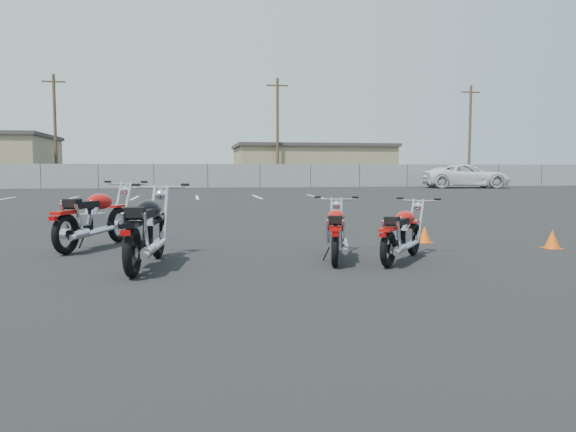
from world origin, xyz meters
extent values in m
plane|color=black|center=(0.00, 0.00, 0.00)|extent=(120.00, 120.00, 0.00)
torus|color=black|center=(-2.70, 2.91, 0.34)|extent=(0.38, 0.67, 0.68)
cylinder|color=silver|center=(-2.70, 2.91, 0.34)|extent=(0.17, 0.21, 0.18)
torus|color=black|center=(-3.34, 1.41, 0.34)|extent=(0.38, 0.67, 0.68)
cylinder|color=silver|center=(-3.34, 1.41, 0.34)|extent=(0.17, 0.21, 0.18)
cube|color=black|center=(-3.02, 2.16, 0.38)|extent=(0.57, 1.13, 0.07)
cube|color=silver|center=(-3.04, 2.11, 0.45)|extent=(0.46, 0.52, 0.34)
cylinder|color=silver|center=(-3.04, 2.11, 0.65)|extent=(0.32, 0.35, 0.30)
ellipsoid|color=#B60F0B|center=(-2.94, 2.35, 0.81)|extent=(0.58, 0.74, 0.29)
cube|color=black|center=(-3.16, 1.85, 0.79)|extent=(0.51, 0.69, 0.11)
cube|color=black|center=(-3.27, 1.59, 0.83)|extent=(0.31, 0.28, 0.14)
cube|color=#B60F0B|center=(-3.35, 1.39, 0.69)|extent=(0.37, 0.51, 0.06)
cube|color=#B60F0B|center=(-2.70, 2.91, 0.69)|extent=(0.29, 0.41, 0.05)
cylinder|color=silver|center=(-3.15, 1.51, 0.62)|extent=(0.13, 0.21, 0.44)
cylinder|color=silver|center=(-3.40, 1.62, 0.62)|extent=(0.13, 0.21, 0.44)
cylinder|color=silver|center=(-2.99, 1.78, 0.32)|extent=(0.58, 1.18, 0.14)
cylinder|color=silver|center=(-3.13, 1.45, 0.34)|extent=(0.28, 0.42, 0.15)
cylinder|color=silver|center=(-2.55, 3.00, 0.70)|extent=(0.22, 0.43, 0.89)
cylinder|color=silver|center=(-2.74, 3.08, 0.70)|extent=(0.22, 0.43, 0.89)
sphere|color=silver|center=(-2.57, 3.20, 0.99)|extent=(0.24, 0.24, 0.18)
cylinder|color=silver|center=(-2.56, 3.22, 1.10)|extent=(0.74, 0.34, 0.03)
cylinder|color=black|center=(-2.21, 3.05, 1.15)|extent=(0.14, 0.09, 0.04)
cylinder|color=black|center=(-2.94, 3.36, 1.15)|extent=(0.14, 0.09, 0.04)
cylinder|color=black|center=(-3.21, 2.12, 0.17)|extent=(0.17, 0.09, 0.34)
cube|color=#990505|center=(-3.47, 1.12, 0.62)|extent=(0.13, 0.11, 0.07)
torus|color=black|center=(-1.85, 0.80, 0.34)|extent=(0.22, 0.68, 0.67)
cylinder|color=silver|center=(-1.85, 0.80, 0.34)|extent=(0.14, 0.19, 0.18)
torus|color=black|center=(-2.08, -0.81, 0.34)|extent=(0.22, 0.68, 0.67)
cylinder|color=silver|center=(-2.08, -0.81, 0.34)|extent=(0.14, 0.19, 0.18)
cube|color=black|center=(-1.96, -0.01, 0.38)|extent=(0.28, 1.18, 0.07)
cube|color=silver|center=(-1.97, -0.06, 0.45)|extent=(0.37, 0.47, 0.34)
cylinder|color=silver|center=(-1.97, -0.06, 0.65)|extent=(0.26, 0.31, 0.30)
ellipsoid|color=black|center=(-1.93, 0.19, 0.81)|extent=(0.43, 0.69, 0.29)
cube|color=black|center=(-2.01, -0.34, 0.79)|extent=(0.38, 0.65, 0.11)
cube|color=black|center=(-2.05, -0.62, 0.83)|extent=(0.27, 0.24, 0.13)
cube|color=black|center=(-2.08, -0.83, 0.69)|extent=(0.27, 0.50, 0.06)
cube|color=black|center=(-1.85, 0.80, 0.69)|extent=(0.20, 0.40, 0.04)
cylinder|color=silver|center=(-1.92, -0.66, 0.62)|extent=(0.08, 0.21, 0.44)
cylinder|color=silver|center=(-2.18, -0.63, 0.62)|extent=(0.08, 0.21, 0.44)
cylinder|color=silver|center=(-1.83, -0.36, 0.31)|extent=(0.27, 1.24, 0.14)
cylinder|color=silver|center=(-1.88, -0.72, 0.34)|extent=(0.19, 0.41, 0.15)
cylinder|color=silver|center=(-1.73, 0.92, 0.70)|extent=(0.11, 0.45, 0.89)
cylinder|color=silver|center=(-1.93, 0.95, 0.70)|extent=(0.11, 0.45, 0.89)
sphere|color=silver|center=(-1.80, 1.11, 0.99)|extent=(0.20, 0.20, 0.18)
cylinder|color=silver|center=(-1.80, 1.13, 1.10)|extent=(0.78, 0.14, 0.03)
cylinder|color=black|center=(-1.41, 1.06, 1.15)|extent=(0.14, 0.06, 0.04)
cylinder|color=black|center=(-2.19, 1.17, 1.15)|extent=(0.14, 0.06, 0.04)
cylinder|color=black|center=(-2.13, -0.09, 0.17)|extent=(0.18, 0.05, 0.34)
cube|color=#990505|center=(-2.12, -1.12, 0.62)|extent=(0.12, 0.08, 0.07)
torus|color=black|center=(2.22, 0.35, 0.27)|extent=(0.41, 0.48, 0.54)
cylinder|color=silver|center=(2.22, 0.35, 0.27)|extent=(0.16, 0.17, 0.14)
torus|color=black|center=(1.42, -0.66, 0.27)|extent=(0.41, 0.48, 0.54)
cylinder|color=silver|center=(1.42, -0.66, 0.27)|extent=(0.16, 0.17, 0.14)
cube|color=black|center=(1.82, -0.15, 0.30)|extent=(0.65, 0.79, 0.05)
cube|color=silver|center=(1.79, -0.19, 0.36)|extent=(0.41, 0.42, 0.27)
cylinder|color=silver|center=(1.79, -0.19, 0.52)|extent=(0.28, 0.29, 0.24)
ellipsoid|color=#B60F0B|center=(1.92, -0.03, 0.64)|extent=(0.53, 0.58, 0.23)
cube|color=black|center=(1.65, -0.36, 0.62)|extent=(0.49, 0.53, 0.09)
cube|color=black|center=(1.52, -0.54, 0.66)|extent=(0.25, 0.25, 0.11)
cube|color=#B60F0B|center=(1.41, -0.68, 0.55)|extent=(0.36, 0.39, 0.04)
cube|color=#B60F0B|center=(2.22, 0.35, 0.55)|extent=(0.28, 0.31, 0.04)
cylinder|color=silver|center=(1.59, -0.62, 0.49)|extent=(0.14, 0.16, 0.35)
cylinder|color=silver|center=(1.42, -0.49, 0.49)|extent=(0.14, 0.16, 0.35)
cylinder|color=silver|center=(1.77, -0.45, 0.25)|extent=(0.67, 0.82, 0.11)
cylinder|color=silver|center=(1.59, -0.68, 0.27)|extent=(0.28, 0.31, 0.12)
cylinder|color=silver|center=(2.35, 0.39, 0.55)|extent=(0.25, 0.30, 0.70)
cylinder|color=silver|center=(2.22, 0.49, 0.55)|extent=(0.25, 0.30, 0.70)
sphere|color=silver|center=(2.37, 0.55, 0.79)|extent=(0.20, 0.20, 0.14)
cylinder|color=silver|center=(2.39, 0.56, 0.87)|extent=(0.51, 0.41, 0.03)
cylinder|color=black|center=(2.62, 0.36, 0.91)|extent=(0.10, 0.09, 0.03)
cylinder|color=black|center=(2.13, 0.74, 0.91)|extent=(0.10, 0.09, 0.03)
cylinder|color=black|center=(1.67, -0.15, 0.13)|extent=(0.12, 0.10, 0.27)
cube|color=#990505|center=(1.27, -0.86, 0.49)|extent=(0.10, 0.10, 0.05)
torus|color=black|center=(1.04, 0.76, 0.27)|extent=(0.24, 0.55, 0.54)
cylinder|color=silver|center=(1.04, 0.76, 0.27)|extent=(0.13, 0.16, 0.14)
torus|color=black|center=(0.69, -0.50, 0.27)|extent=(0.24, 0.55, 0.54)
cylinder|color=silver|center=(0.69, -0.50, 0.27)|extent=(0.13, 0.16, 0.14)
cube|color=black|center=(0.86, 0.13, 0.31)|extent=(0.34, 0.94, 0.05)
cube|color=silver|center=(0.85, 0.09, 0.36)|extent=(0.34, 0.40, 0.27)
cylinder|color=silver|center=(0.85, 0.09, 0.53)|extent=(0.23, 0.27, 0.24)
ellipsoid|color=#B60F0B|center=(0.91, 0.29, 0.65)|extent=(0.41, 0.58, 0.23)
cube|color=black|center=(0.79, -0.13, 0.63)|extent=(0.36, 0.54, 0.09)
cube|color=black|center=(0.73, -0.35, 0.67)|extent=(0.24, 0.21, 0.11)
cube|color=#B60F0B|center=(0.68, -0.52, 0.56)|extent=(0.26, 0.41, 0.05)
cube|color=#B60F0B|center=(1.04, 0.76, 0.56)|extent=(0.20, 0.33, 0.04)
cylinder|color=silver|center=(0.83, -0.40, 0.50)|extent=(0.09, 0.17, 0.36)
cylinder|color=silver|center=(0.62, -0.34, 0.50)|extent=(0.09, 0.17, 0.36)
cylinder|color=silver|center=(0.93, -0.17, 0.25)|extent=(0.34, 0.98, 0.12)
cylinder|color=silver|center=(0.85, -0.45, 0.27)|extent=(0.19, 0.34, 0.12)
cylinder|color=silver|center=(1.14, 0.85, 0.56)|extent=(0.13, 0.36, 0.71)
cylinder|color=silver|center=(0.99, 0.89, 0.56)|extent=(0.13, 0.36, 0.71)
sphere|color=silver|center=(1.10, 1.01, 0.80)|extent=(0.18, 0.18, 0.14)
cylinder|color=silver|center=(1.11, 1.03, 0.89)|extent=(0.62, 0.19, 0.03)
cylinder|color=black|center=(1.41, 0.92, 0.92)|extent=(0.11, 0.06, 0.03)
cylinder|color=black|center=(0.80, 1.09, 0.92)|extent=(0.11, 0.06, 0.03)
cylinder|color=black|center=(0.72, 0.08, 0.14)|extent=(0.14, 0.06, 0.27)
cube|color=#990505|center=(0.62, -0.75, 0.50)|extent=(0.10, 0.08, 0.05)
cone|color=#EF570C|center=(3.06, 1.83, 0.16)|extent=(0.24, 0.24, 0.30)
cube|color=#EF570C|center=(3.06, 1.83, 0.01)|extent=(0.26, 0.26, 0.01)
cone|color=#EF570C|center=(4.95, 0.69, 0.17)|extent=(0.26, 0.26, 0.32)
cube|color=#EF570C|center=(4.95, 0.69, 0.01)|extent=(0.28, 0.28, 0.01)
cube|color=gray|center=(0.00, 35.00, 0.90)|extent=(80.00, 0.04, 1.80)
cylinder|color=black|center=(-12.00, 35.00, 0.90)|extent=(0.06, 0.06, 1.80)
cylinder|color=black|center=(-8.00, 35.00, 0.90)|extent=(0.06, 0.06, 1.80)
cylinder|color=black|center=(-4.00, 35.00, 0.90)|extent=(0.06, 0.06, 1.80)
cylinder|color=black|center=(0.00, 35.00, 0.90)|extent=(0.06, 0.06, 1.80)
cylinder|color=black|center=(4.00, 35.00, 0.90)|extent=(0.06, 0.06, 1.80)
cylinder|color=black|center=(8.00, 35.00, 0.90)|extent=(0.06, 0.06, 1.80)
cylinder|color=black|center=(12.00, 35.00, 0.90)|extent=(0.06, 0.06, 1.80)
cylinder|color=black|center=(16.00, 35.00, 0.90)|extent=(0.06, 0.06, 1.80)
cylinder|color=black|center=(20.00, 35.00, 0.90)|extent=(0.06, 0.06, 1.80)
cylinder|color=black|center=(24.00, 35.00, 0.90)|extent=(0.06, 0.06, 1.80)
cylinder|color=black|center=(28.00, 35.00, 0.90)|extent=(0.06, 0.06, 1.80)
cube|color=#90825D|center=(10.00, 44.00, 1.70)|extent=(14.00, 9.00, 3.40)
cube|color=#423937|center=(10.00, 44.00, 3.55)|extent=(14.40, 9.40, 0.30)
cylinder|color=#463120|center=(-12.00, 40.00, 4.50)|extent=(0.24, 0.24, 9.00)
cube|color=#463120|center=(-12.00, 40.00, 8.40)|extent=(1.80, 0.12, 0.12)
cylinder|color=#463120|center=(6.00, 39.00, 4.50)|extent=(0.24, 0.24, 9.00)
cube|color=#463120|center=(6.00, 39.00, 8.40)|extent=(1.80, 0.12, 0.12)
cylinder|color=#463120|center=(24.00, 40.00, 4.50)|extent=(0.24, 0.24, 9.00)
cube|color=#463120|center=(24.00, 40.00, 8.40)|extent=(1.80, 0.12, 0.12)
cube|color=silver|center=(-10.00, 20.00, 0.00)|extent=(0.12, 4.00, 0.01)
cube|color=silver|center=(-7.00, 20.00, 0.00)|extent=(0.12, 4.00, 0.01)
cube|color=silver|center=(-4.00, 20.00, 0.00)|extent=(0.12, 4.00, 0.01)
cube|color=silver|center=(-1.00, 20.00, 0.00)|extent=(0.12, 4.00, 0.01)
cube|color=silver|center=(2.00, 20.00, 0.00)|extent=(0.12, 4.00, 0.01)
cube|color=silver|center=(5.00, 20.00, 0.00)|extent=(0.12, 4.00, 0.01)
imported|color=white|center=(19.09, 31.05, 1.39)|extent=(4.02, 7.69, 2.79)
camera|label=1|loc=(-1.33, -8.17, 1.39)|focal=35.00mm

